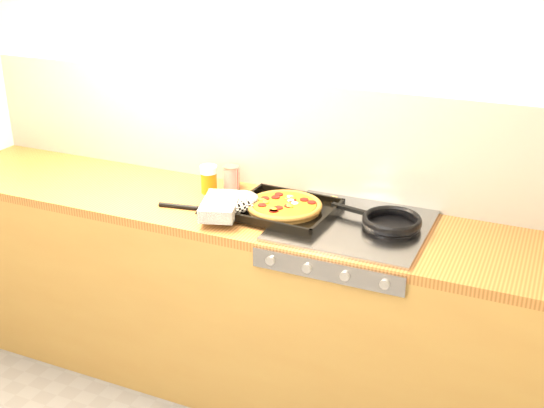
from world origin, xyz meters
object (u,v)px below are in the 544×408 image
at_px(pizza_on_tray, 267,206).
at_px(frying_pan, 391,222).
at_px(tomato_can, 231,177).
at_px(juice_glass, 209,179).

relative_size(pizza_on_tray, frying_pan, 1.32).
height_order(pizza_on_tray, tomato_can, tomato_can).
xyz_separation_m(frying_pan, juice_glass, (-0.86, 0.06, 0.03)).
height_order(frying_pan, juice_glass, juice_glass).
bearing_deg(frying_pan, juice_glass, 175.74).
bearing_deg(tomato_can, juice_glass, -128.52).
bearing_deg(juice_glass, tomato_can, 51.48).
bearing_deg(pizza_on_tray, frying_pan, 7.64).
bearing_deg(tomato_can, pizza_on_tray, -37.97).
height_order(pizza_on_tray, juice_glass, juice_glass).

